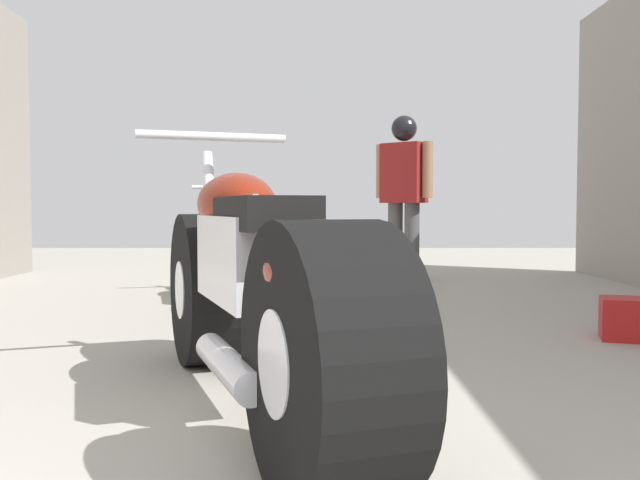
# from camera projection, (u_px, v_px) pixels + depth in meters

# --- Properties ---
(ground_plane) EXTENTS (16.92, 16.92, 0.00)m
(ground_plane) POSITION_uv_depth(u_px,v_px,m) (286.00, 335.00, 3.90)
(ground_plane) COLOR #9E998E
(motorcycle_maroon_cruiser) EXTENTS (1.07, 2.23, 1.06)m
(motorcycle_maroon_cruiser) POSITION_uv_depth(u_px,v_px,m) (252.00, 291.00, 2.40)
(motorcycle_maroon_cruiser) COLOR black
(motorcycle_maroon_cruiser) RESTS_ON ground_plane
(motorcycle_black_naked) EXTENTS (0.76, 1.94, 0.91)m
(motorcycle_black_naked) POSITION_uv_depth(u_px,v_px,m) (235.00, 252.00, 5.19)
(motorcycle_black_naked) COLOR black
(motorcycle_black_naked) RESTS_ON ground_plane
(mechanic_in_blue) EXTENTS (0.57, 0.48, 1.63)m
(mechanic_in_blue) POSITION_uv_depth(u_px,v_px,m) (402.00, 182.00, 6.79)
(mechanic_in_blue) COLOR #4C4C4C
(mechanic_in_blue) RESTS_ON ground_plane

